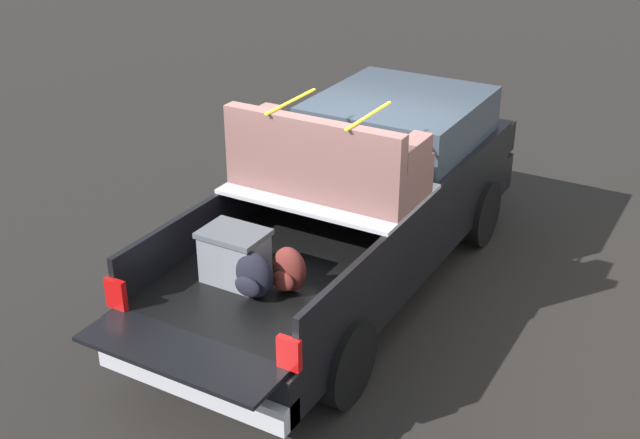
% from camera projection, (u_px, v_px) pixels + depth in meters
% --- Properties ---
extents(ground_plane, '(40.00, 40.00, 0.00)m').
position_uv_depth(ground_plane, '(346.00, 287.00, 9.16)').
color(ground_plane, black).
extents(pickup_truck, '(6.05, 2.06, 2.23)m').
position_uv_depth(pickup_truck, '(363.00, 197.00, 9.03)').
color(pickup_truck, black).
rests_on(pickup_truck, ground_plane).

